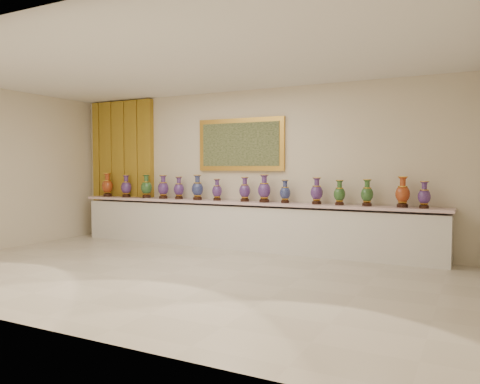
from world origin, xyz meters
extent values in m
plane|color=beige|center=(0.00, 0.00, 0.00)|extent=(8.00, 8.00, 0.00)
plane|color=beige|center=(0.00, 2.50, 1.50)|extent=(8.00, 0.00, 8.00)
plane|color=white|center=(0.00, 0.00, 3.00)|extent=(8.00, 8.00, 0.00)
cube|color=#B09825|center=(-3.03, 2.44, 1.50)|extent=(1.64, 0.14, 2.95)
cube|color=gold|center=(-0.13, 2.46, 1.97)|extent=(1.80, 0.06, 1.00)
cube|color=#1C3018|center=(-0.13, 2.42, 1.97)|extent=(1.62, 0.02, 0.82)
cube|color=white|center=(0.00, 2.27, 0.41)|extent=(7.20, 0.42, 0.81)
cube|color=beige|center=(0.00, 2.25, 0.88)|extent=(7.28, 0.48, 0.05)
cylinder|color=black|center=(-3.30, 2.25, 0.93)|extent=(0.18, 0.18, 0.05)
cone|color=gold|center=(-3.30, 2.25, 0.98)|extent=(0.16, 0.16, 0.03)
ellipsoid|color=maroon|center=(-3.30, 2.25, 1.12)|extent=(0.31, 0.31, 0.30)
cylinder|color=gold|center=(-3.30, 2.25, 1.25)|extent=(0.16, 0.16, 0.01)
cylinder|color=maroon|center=(-3.30, 2.25, 1.31)|extent=(0.10, 0.10, 0.11)
cone|color=maroon|center=(-3.30, 2.25, 1.39)|extent=(0.16, 0.16, 0.04)
cylinder|color=gold|center=(-3.30, 2.25, 1.41)|extent=(0.17, 0.17, 0.01)
cylinder|color=black|center=(-2.77, 2.24, 0.92)|extent=(0.17, 0.17, 0.05)
cone|color=gold|center=(-2.77, 2.24, 0.98)|extent=(0.15, 0.15, 0.03)
ellipsoid|color=#22114C|center=(-2.77, 2.24, 1.11)|extent=(0.25, 0.25, 0.28)
cylinder|color=gold|center=(-2.77, 2.24, 1.23)|extent=(0.15, 0.15, 0.01)
cylinder|color=#22114C|center=(-2.77, 2.24, 1.29)|extent=(0.09, 0.09, 0.10)
cone|color=#22114C|center=(-2.77, 2.24, 1.35)|extent=(0.15, 0.15, 0.04)
cylinder|color=gold|center=(-2.77, 2.24, 1.37)|extent=(0.16, 0.16, 0.01)
cylinder|color=black|center=(-2.22, 2.23, 0.92)|extent=(0.17, 0.17, 0.05)
cone|color=gold|center=(-2.22, 2.23, 0.98)|extent=(0.15, 0.15, 0.03)
ellipsoid|color=black|center=(-2.22, 2.23, 1.12)|extent=(0.24, 0.24, 0.29)
cylinder|color=gold|center=(-2.22, 2.23, 1.24)|extent=(0.16, 0.16, 0.01)
cylinder|color=black|center=(-2.22, 2.23, 1.30)|extent=(0.09, 0.09, 0.10)
cone|color=black|center=(-2.22, 2.23, 1.37)|extent=(0.16, 0.16, 0.04)
cylinder|color=gold|center=(-2.22, 2.23, 1.39)|extent=(0.16, 0.16, 0.01)
cylinder|color=black|center=(-1.80, 2.24, 0.92)|extent=(0.17, 0.17, 0.05)
cone|color=gold|center=(-1.80, 2.24, 0.98)|extent=(0.15, 0.15, 0.03)
ellipsoid|color=#22114C|center=(-1.80, 2.24, 1.11)|extent=(0.23, 0.23, 0.28)
cylinder|color=gold|center=(-1.80, 2.24, 1.22)|extent=(0.15, 0.15, 0.01)
cylinder|color=#22114C|center=(-1.80, 2.24, 1.29)|extent=(0.09, 0.09, 0.10)
cone|color=#22114C|center=(-1.80, 2.24, 1.35)|extent=(0.15, 0.15, 0.04)
cylinder|color=gold|center=(-1.80, 2.24, 1.37)|extent=(0.16, 0.16, 0.01)
cylinder|color=black|center=(-1.44, 2.29, 0.92)|extent=(0.16, 0.16, 0.04)
cone|color=gold|center=(-1.44, 2.29, 0.97)|extent=(0.14, 0.14, 0.03)
ellipsoid|color=#22114C|center=(-1.44, 2.29, 1.10)|extent=(0.24, 0.24, 0.26)
cylinder|color=gold|center=(-1.44, 2.29, 1.21)|extent=(0.14, 0.14, 0.01)
cylinder|color=#22114C|center=(-1.44, 2.29, 1.26)|extent=(0.08, 0.08, 0.09)
cone|color=#22114C|center=(-1.44, 2.29, 1.33)|extent=(0.14, 0.14, 0.03)
cylinder|color=gold|center=(-1.44, 2.29, 1.34)|extent=(0.15, 0.15, 0.01)
cylinder|color=black|center=(-0.96, 2.23, 0.92)|extent=(0.17, 0.17, 0.05)
cone|color=gold|center=(-0.96, 2.23, 0.98)|extent=(0.15, 0.15, 0.03)
ellipsoid|color=#0A093A|center=(-0.96, 2.23, 1.11)|extent=(0.28, 0.28, 0.28)
cylinder|color=gold|center=(-0.96, 2.23, 1.23)|extent=(0.16, 0.16, 0.01)
cylinder|color=#0A093A|center=(-0.96, 2.23, 1.30)|extent=(0.09, 0.09, 0.10)
cone|color=#0A093A|center=(-0.96, 2.23, 1.37)|extent=(0.16, 0.16, 0.04)
cylinder|color=gold|center=(-0.96, 2.23, 1.38)|extent=(0.16, 0.16, 0.01)
cylinder|color=black|center=(-0.54, 2.25, 0.92)|extent=(0.15, 0.15, 0.04)
cone|color=gold|center=(-0.54, 2.25, 0.97)|extent=(0.13, 0.13, 0.03)
ellipsoid|color=#22114C|center=(-0.54, 2.25, 1.08)|extent=(0.24, 0.24, 0.24)
cylinder|color=gold|center=(-0.54, 2.25, 1.18)|extent=(0.13, 0.13, 0.01)
cylinder|color=#22114C|center=(-0.54, 2.25, 1.24)|extent=(0.08, 0.08, 0.09)
cone|color=#22114C|center=(-0.54, 2.25, 1.30)|extent=(0.13, 0.13, 0.03)
cylinder|color=gold|center=(-0.54, 2.25, 1.31)|extent=(0.14, 0.14, 0.01)
cylinder|color=black|center=(0.05, 2.26, 0.92)|extent=(0.16, 0.16, 0.05)
cone|color=gold|center=(0.05, 2.26, 0.97)|extent=(0.14, 0.14, 0.03)
ellipsoid|color=#22114C|center=(0.05, 2.26, 1.10)|extent=(0.25, 0.25, 0.26)
cylinder|color=gold|center=(0.05, 2.26, 1.21)|extent=(0.15, 0.15, 0.01)
cylinder|color=#22114C|center=(0.05, 2.26, 1.27)|extent=(0.08, 0.08, 0.10)
cone|color=#22114C|center=(0.05, 2.26, 1.33)|extent=(0.15, 0.15, 0.04)
cylinder|color=gold|center=(0.05, 2.26, 1.35)|extent=(0.15, 0.15, 0.01)
cylinder|color=black|center=(0.46, 2.24, 0.93)|extent=(0.18, 0.18, 0.05)
cone|color=gold|center=(0.46, 2.24, 0.98)|extent=(0.16, 0.16, 0.03)
ellipsoid|color=#22114C|center=(0.46, 2.24, 1.12)|extent=(0.31, 0.31, 0.29)
cylinder|color=gold|center=(0.46, 2.24, 1.24)|extent=(0.16, 0.16, 0.01)
cylinder|color=#22114C|center=(0.46, 2.24, 1.31)|extent=(0.09, 0.09, 0.11)
cone|color=#22114C|center=(0.46, 2.24, 1.38)|extent=(0.16, 0.16, 0.04)
cylinder|color=gold|center=(0.46, 2.24, 1.40)|extent=(0.17, 0.17, 0.01)
cylinder|color=black|center=(0.85, 2.28, 0.92)|extent=(0.15, 0.15, 0.04)
cone|color=gold|center=(0.85, 2.28, 0.97)|extent=(0.13, 0.13, 0.03)
ellipsoid|color=#0A093A|center=(0.85, 2.28, 1.08)|extent=(0.24, 0.24, 0.24)
cylinder|color=gold|center=(0.85, 2.28, 1.18)|extent=(0.13, 0.13, 0.01)
cylinder|color=#0A093A|center=(0.85, 2.28, 1.23)|extent=(0.08, 0.08, 0.09)
cone|color=#0A093A|center=(0.85, 2.28, 1.29)|extent=(0.13, 0.13, 0.03)
cylinder|color=gold|center=(0.85, 2.28, 1.31)|extent=(0.13, 0.13, 0.01)
cylinder|color=black|center=(1.45, 2.26, 0.92)|extent=(0.16, 0.16, 0.05)
cone|color=gold|center=(1.45, 2.26, 0.97)|extent=(0.14, 0.14, 0.03)
ellipsoid|color=#22114C|center=(1.45, 2.26, 1.10)|extent=(0.28, 0.28, 0.27)
cylinder|color=gold|center=(1.45, 2.26, 1.21)|extent=(0.15, 0.15, 0.01)
cylinder|color=#22114C|center=(1.45, 2.26, 1.27)|extent=(0.09, 0.09, 0.10)
cone|color=#22114C|center=(1.45, 2.26, 1.34)|extent=(0.15, 0.15, 0.04)
cylinder|color=gold|center=(1.45, 2.26, 1.36)|extent=(0.15, 0.15, 0.01)
cylinder|color=black|center=(1.85, 2.24, 0.92)|extent=(0.15, 0.15, 0.04)
cone|color=gold|center=(1.85, 2.24, 0.97)|extent=(0.13, 0.13, 0.03)
ellipsoid|color=black|center=(1.85, 2.24, 1.08)|extent=(0.20, 0.20, 0.24)
cylinder|color=gold|center=(1.85, 2.24, 1.19)|extent=(0.13, 0.13, 0.01)
cylinder|color=black|center=(1.85, 2.24, 1.24)|extent=(0.08, 0.08, 0.09)
cone|color=black|center=(1.85, 2.24, 1.30)|extent=(0.13, 0.13, 0.03)
cylinder|color=gold|center=(1.85, 2.24, 1.32)|extent=(0.14, 0.14, 0.01)
cylinder|color=black|center=(2.30, 2.27, 0.92)|extent=(0.15, 0.15, 0.04)
cone|color=gold|center=(2.30, 2.27, 0.97)|extent=(0.14, 0.14, 0.03)
ellipsoid|color=black|center=(2.30, 2.27, 1.09)|extent=(0.21, 0.21, 0.25)
cylinder|color=gold|center=(2.30, 2.27, 1.20)|extent=(0.14, 0.14, 0.01)
cylinder|color=black|center=(2.30, 2.27, 1.25)|extent=(0.08, 0.08, 0.09)
cone|color=black|center=(2.30, 2.27, 1.32)|extent=(0.14, 0.14, 0.03)
cylinder|color=gold|center=(2.30, 2.27, 1.33)|extent=(0.14, 0.14, 0.01)
cylinder|color=black|center=(2.86, 2.26, 0.92)|extent=(0.17, 0.17, 0.05)
cone|color=gold|center=(2.86, 2.26, 0.98)|extent=(0.15, 0.15, 0.03)
ellipsoid|color=maroon|center=(2.86, 2.26, 1.11)|extent=(0.27, 0.27, 0.28)
cylinder|color=gold|center=(2.86, 2.26, 1.23)|extent=(0.16, 0.16, 0.01)
cylinder|color=maroon|center=(2.86, 2.26, 1.30)|extent=(0.09, 0.09, 0.10)
cone|color=maroon|center=(2.86, 2.26, 1.37)|extent=(0.16, 0.16, 0.04)
cylinder|color=gold|center=(2.86, 2.26, 1.39)|extent=(0.16, 0.16, 0.01)
cylinder|color=black|center=(3.19, 2.21, 0.92)|extent=(0.15, 0.15, 0.04)
cone|color=gold|center=(3.19, 2.21, 0.97)|extent=(0.13, 0.13, 0.03)
ellipsoid|color=#22114C|center=(3.19, 2.21, 1.08)|extent=(0.22, 0.22, 0.24)
cylinder|color=gold|center=(3.19, 2.21, 1.19)|extent=(0.13, 0.13, 0.01)
cylinder|color=#22114C|center=(3.19, 2.21, 1.24)|extent=(0.08, 0.08, 0.09)
cone|color=#22114C|center=(3.19, 2.21, 1.30)|extent=(0.13, 0.13, 0.03)
cylinder|color=gold|center=(3.19, 2.21, 1.32)|extent=(0.14, 0.14, 0.01)
cube|color=white|center=(-2.13, 2.13, 0.90)|extent=(0.10, 0.06, 0.00)
camera|label=1|loc=(3.94, -5.53, 1.53)|focal=35.00mm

